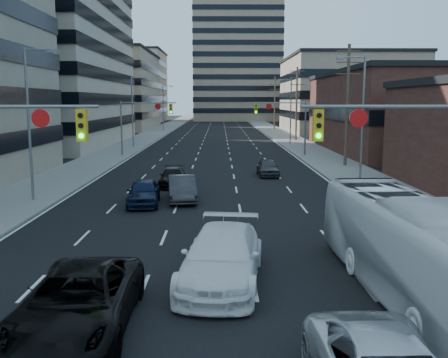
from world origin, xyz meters
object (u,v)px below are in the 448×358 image
Objects in this scene: white_van at (222,257)px; sedan_blue at (144,192)px; transit_bus at (414,249)px; black_pickup at (78,301)px.

sedan_blue is at bearing 116.63° from white_van.
white_van is 13.41m from sedan_blue.
white_van is at bearing 164.32° from transit_bus.
black_pickup is 0.54× the size of transit_bus.
black_pickup is 5.16m from white_van.
transit_bus is at bearing 12.28° from black_pickup.
transit_bus reaches higher than black_pickup.
black_pickup is at bearing -91.83° from sedan_blue.
black_pickup is 0.97× the size of white_van.
sedan_blue is at bearing 91.90° from black_pickup.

